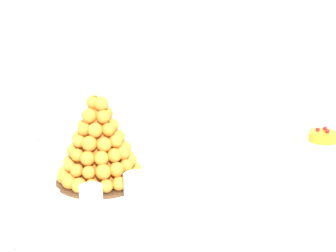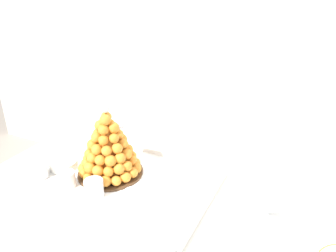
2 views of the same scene
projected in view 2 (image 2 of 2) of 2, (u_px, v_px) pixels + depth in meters
name	position (u px, v px, depth m)	size (l,w,h in m)	color
backdrop_wall	(267.00, 12.00, 1.82)	(4.80, 0.10, 2.50)	silver
buffet_table	(179.00, 228.00, 1.09)	(1.40, 0.80, 0.78)	brown
serving_tray	(116.00, 180.00, 1.12)	(0.67, 0.45, 0.02)	white
croquembouche	(108.00, 148.00, 1.11)	(0.23, 0.23, 0.27)	#4C331E
dessert_cup_left	(39.00, 171.00, 1.12)	(0.06, 0.06, 0.05)	silver
dessert_cup_mid_left	(67.00, 180.00, 1.07)	(0.06, 0.06, 0.05)	silver
dessert_cup_centre	(94.00, 189.00, 1.02)	(0.06, 0.06, 0.06)	silver
dessert_cup_mid_right	(132.00, 199.00, 0.98)	(0.05, 0.05, 0.05)	silver
dessert_cup_right	(171.00, 211.00, 0.93)	(0.05, 0.05, 0.05)	silver
creme_brulee_ramekin	(63.00, 164.00, 1.18)	(0.10, 0.10, 0.03)	white
macaron_goblet	(272.00, 176.00, 0.90)	(0.11, 0.11, 0.23)	white
wine_glass	(120.00, 121.00, 1.34)	(0.07, 0.07, 0.14)	silver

